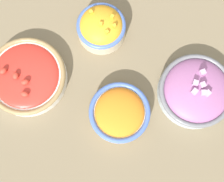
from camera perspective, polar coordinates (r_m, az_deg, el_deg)
The scene contains 5 objects.
ground_plane at distance 0.76m, azimuth -0.00°, elevation -0.42°, with size 3.00×3.00×0.00m, color #75664C.
bowl_carrots at distance 0.73m, azimuth 1.09°, elevation -4.08°, with size 0.14×0.14×0.05m.
bowl_squash at distance 0.77m, azimuth -1.97°, elevation 11.57°, with size 0.12×0.12×0.08m.
bowl_cherry_tomatoes at distance 0.77m, azimuth -15.36°, elevation 2.58°, with size 0.19×0.19×0.06m.
bowl_red_onion at distance 0.76m, azimuth 15.09°, elevation 0.03°, with size 0.18×0.18×0.07m.
Camera 1 is at (0.05, 0.13, 0.75)m, focal length 50.00 mm.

